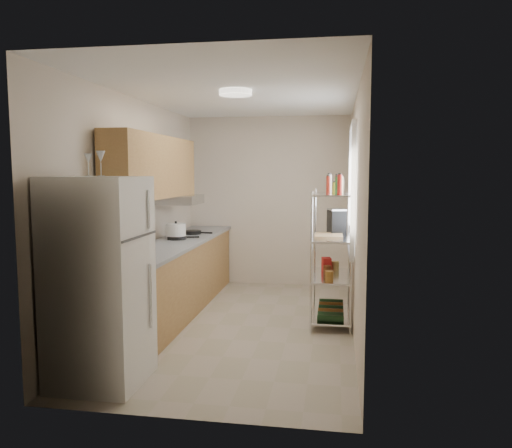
{
  "coord_description": "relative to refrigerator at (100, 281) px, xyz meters",
  "views": [
    {
      "loc": [
        1.05,
        -5.46,
        1.76
      ],
      "look_at": [
        0.13,
        0.25,
        1.15
      ],
      "focal_mm": 35.0,
      "sensor_mm": 36.0,
      "label": 1
    }
  ],
  "objects": [
    {
      "name": "espresso_machine",
      "position": [
        1.92,
        2.25,
        0.31
      ],
      "size": [
        0.24,
        0.3,
        0.31
      ],
      "primitive_type": "cube",
      "rotation": [
        0.0,
        0.0,
        0.26
      ],
      "color": "black",
      "rests_on": "bakers_rack"
    },
    {
      "name": "upper_cabinets",
      "position": [
        -0.18,
        1.78,
        0.95
      ],
      "size": [
        0.33,
        2.2,
        0.72
      ],
      "primitive_type": "cube",
      "color": "#AB8449",
      "rests_on": "room"
    },
    {
      "name": "counter_run",
      "position": [
        -0.05,
        2.12,
        -0.41
      ],
      "size": [
        0.63,
        3.51,
        0.9
      ],
      "color": "#AB8449",
      "rests_on": "ground"
    },
    {
      "name": "cutting_board",
      "position": [
        1.84,
        1.98,
        0.17
      ],
      "size": [
        0.32,
        0.41,
        0.03
      ],
      "primitive_type": "cube",
      "rotation": [
        0.0,
        0.0,
        0.01
      ],
      "color": "tan",
      "rests_on": "bakers_rack"
    },
    {
      "name": "frying_pan_small",
      "position": [
        -0.04,
        2.83,
        0.06
      ],
      "size": [
        0.27,
        0.27,
        0.05
      ],
      "primitive_type": "cylinder",
      "rotation": [
        0.0,
        0.0,
        -0.13
      ],
      "color": "black",
      "rests_on": "counter_run"
    },
    {
      "name": "ceiling_dome",
      "position": [
        0.87,
        1.38,
        1.71
      ],
      "size": [
        0.34,
        0.34,
        0.05
      ],
      "primitive_type": "cylinder",
      "color": "white",
      "rests_on": "room"
    },
    {
      "name": "refrigerator",
      "position": [
        0.0,
        0.0,
        0.0
      ],
      "size": [
        0.71,
        0.71,
        1.72
      ],
      "primitive_type": "cube",
      "color": "silver",
      "rests_on": "ground"
    },
    {
      "name": "room",
      "position": [
        0.87,
        1.68,
        0.44
      ],
      "size": [
        2.52,
        4.42,
        2.62
      ],
      "color": "#B0A18E",
      "rests_on": "ground"
    },
    {
      "name": "rice_cooker",
      "position": [
        -0.1,
        2.28,
        0.14
      ],
      "size": [
        0.25,
        0.25,
        0.2
      ],
      "primitive_type": "cylinder",
      "color": "white",
      "rests_on": "counter_run"
    },
    {
      "name": "window",
      "position": [
        2.1,
        2.03,
        0.69
      ],
      "size": [
        0.06,
        1.0,
        1.46
      ],
      "primitive_type": "cube",
      "color": "white",
      "rests_on": "room"
    },
    {
      "name": "storage_bag",
      "position": [
        1.81,
        2.23,
        -0.22
      ],
      "size": [
        0.13,
        0.16,
        0.16
      ],
      "primitive_type": "cube",
      "rotation": [
        0.0,
        0.0,
        0.2
      ],
      "color": "#AB1A15",
      "rests_on": "bakers_rack"
    },
    {
      "name": "range_hood",
      "position": [
        -0.13,
        2.58,
        0.53
      ],
      "size": [
        0.5,
        0.6,
        0.12
      ],
      "primitive_type": "cube",
      "color": "#B7BABC",
      "rests_on": "room"
    },
    {
      "name": "wine_glass_b",
      "position": [
        -0.08,
        0.04,
        0.95
      ],
      "size": [
        0.07,
        0.07,
        0.19
      ],
      "primitive_type": null,
      "color": "silver",
      "rests_on": "refrigerator"
    },
    {
      "name": "frying_pan_large",
      "position": [
        -0.08,
        2.27,
        0.06
      ],
      "size": [
        0.32,
        0.32,
        0.04
      ],
      "primitive_type": "cylinder",
      "rotation": [
        0.0,
        0.0,
        0.32
      ],
      "color": "black",
      "rests_on": "counter_run"
    },
    {
      "name": "bakers_rack",
      "position": [
        1.88,
        1.98,
        0.25
      ],
      "size": [
        0.45,
        0.9,
        1.73
      ],
      "color": "silver",
      "rests_on": "ground"
    },
    {
      "name": "wine_glass_a",
      "position": [
        -0.01,
        0.1,
        0.96
      ],
      "size": [
        0.07,
        0.07,
        0.21
      ],
      "primitive_type": null,
      "color": "silver",
      "rests_on": "refrigerator"
    }
  ]
}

